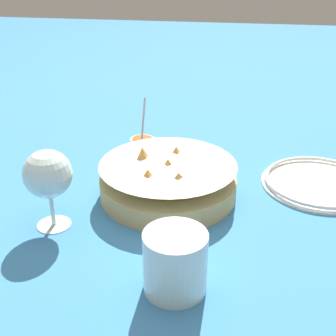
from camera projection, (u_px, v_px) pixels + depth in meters
name	position (u px, v px, depth m)	size (l,w,h in m)	color
ground_plane	(149.00, 191.00, 0.93)	(4.00, 4.00, 0.00)	teal
food_basket	(167.00, 181.00, 0.90)	(0.26, 0.26, 0.09)	tan
sauce_cup	(142.00, 146.00, 1.07)	(0.07, 0.06, 0.13)	#B7B7BC
wine_glass	(48.00, 176.00, 0.78)	(0.08, 0.08, 0.14)	silver
beer_mug	(175.00, 263.00, 0.66)	(0.13, 0.09, 0.09)	silver
side_plate	(319.00, 182.00, 0.95)	(0.23, 0.23, 0.01)	white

